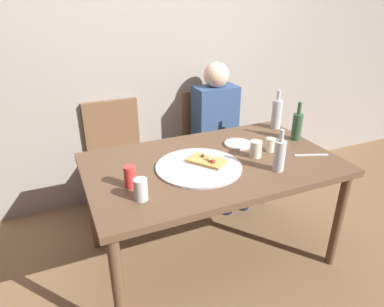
# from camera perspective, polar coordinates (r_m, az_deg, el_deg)

# --- Properties ---
(ground_plane) EXTENTS (8.00, 8.00, 0.00)m
(ground_plane) POSITION_cam_1_polar(r_m,az_deg,el_deg) (2.53, 3.00, -16.23)
(ground_plane) COLOR brown
(back_wall) EXTENTS (6.00, 0.10, 2.60)m
(back_wall) POSITION_cam_1_polar(r_m,az_deg,el_deg) (2.91, -6.16, 17.66)
(back_wall) COLOR gray
(back_wall) RESTS_ON ground_plane
(dining_table) EXTENTS (1.54, 0.93, 0.73)m
(dining_table) POSITION_cam_1_polar(r_m,az_deg,el_deg) (2.16, 3.38, -3.09)
(dining_table) COLOR brown
(dining_table) RESTS_ON ground_plane
(pizza_tray) EXTENTS (0.52, 0.52, 0.01)m
(pizza_tray) POSITION_cam_1_polar(r_m,az_deg,el_deg) (2.04, 1.12, -2.21)
(pizza_tray) COLOR #ADADB2
(pizza_tray) RESTS_ON dining_table
(pizza_slice_last) EXTENTS (0.23, 0.25, 0.05)m
(pizza_slice_last) POSITION_cam_1_polar(r_m,az_deg,el_deg) (2.08, 2.55, -1.20)
(pizza_slice_last) COLOR tan
(pizza_slice_last) RESTS_ON pizza_tray
(wine_bottle) EXTENTS (0.07, 0.07, 0.25)m
(wine_bottle) POSITION_cam_1_polar(r_m,az_deg,el_deg) (2.04, 14.35, -0.24)
(wine_bottle) COLOR #B2BCC1
(wine_bottle) RESTS_ON dining_table
(beer_bottle) EXTENTS (0.07, 0.07, 0.27)m
(beer_bottle) POSITION_cam_1_polar(r_m,az_deg,el_deg) (2.52, 17.07, 4.44)
(beer_bottle) COLOR #2D5133
(beer_bottle) RESTS_ON dining_table
(water_bottle) EXTENTS (0.08, 0.08, 0.29)m
(water_bottle) POSITION_cam_1_polar(r_m,az_deg,el_deg) (2.69, 13.92, 6.49)
(water_bottle) COLOR #B2BCC1
(water_bottle) RESTS_ON dining_table
(tumbler_near) EXTENTS (0.07, 0.07, 0.11)m
(tumbler_near) POSITION_cam_1_polar(r_m,az_deg,el_deg) (1.74, -8.53, -5.93)
(tumbler_near) COLOR #B7C6BC
(tumbler_near) RESTS_ON dining_table
(tumbler_far) EXTENTS (0.06, 0.06, 0.09)m
(tumbler_far) POSITION_cam_1_polar(r_m,az_deg,el_deg) (2.30, 12.92, 1.42)
(tumbler_far) COLOR beige
(tumbler_far) RESTS_ON dining_table
(wine_glass) EXTENTS (0.08, 0.08, 0.11)m
(wine_glass) POSITION_cam_1_polar(r_m,az_deg,el_deg) (2.20, 10.56, 0.73)
(wine_glass) COLOR beige
(wine_glass) RESTS_ON dining_table
(soda_can) EXTENTS (0.07, 0.07, 0.12)m
(soda_can) POSITION_cam_1_polar(r_m,az_deg,el_deg) (1.85, -10.24, -3.83)
(soda_can) COLOR red
(soda_can) RESTS_ON dining_table
(plate_stack) EXTENTS (0.18, 0.18, 0.02)m
(plate_stack) POSITION_cam_1_polar(r_m,az_deg,el_deg) (2.36, 7.64, 1.57)
(plate_stack) COLOR white
(plate_stack) RESTS_ON dining_table
(table_knife) EXTENTS (0.21, 0.10, 0.01)m
(table_knife) POSITION_cam_1_polar(r_m,az_deg,el_deg) (2.33, 19.21, -0.25)
(table_knife) COLOR #B7B7BC
(table_knife) RESTS_ON dining_table
(chair_left) EXTENTS (0.44, 0.44, 0.90)m
(chair_left) POSITION_cam_1_polar(r_m,az_deg,el_deg) (2.84, -12.39, 0.44)
(chair_left) COLOR brown
(chair_left) RESTS_ON ground_plane
(chair_right) EXTENTS (0.44, 0.44, 0.90)m
(chair_right) POSITION_cam_1_polar(r_m,az_deg,el_deg) (3.09, 3.24, 3.11)
(chair_right) COLOR brown
(chair_right) RESTS_ON ground_plane
(guest_in_sweater) EXTENTS (0.36, 0.56, 1.17)m
(guest_in_sweater) POSITION_cam_1_polar(r_m,az_deg,el_deg) (2.92, 4.63, 4.40)
(guest_in_sweater) COLOR navy
(guest_in_sweater) RESTS_ON ground_plane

